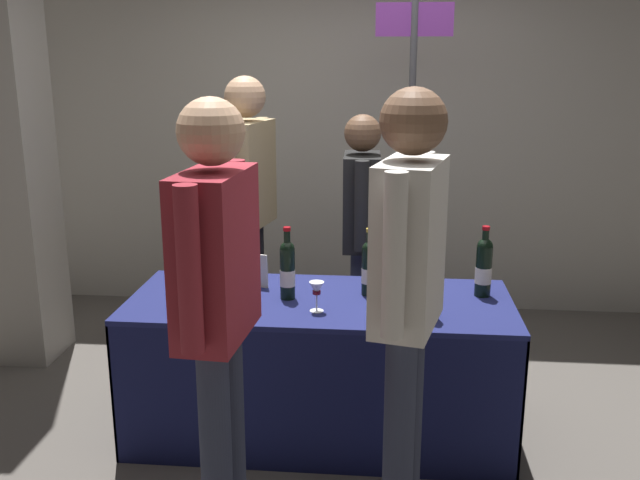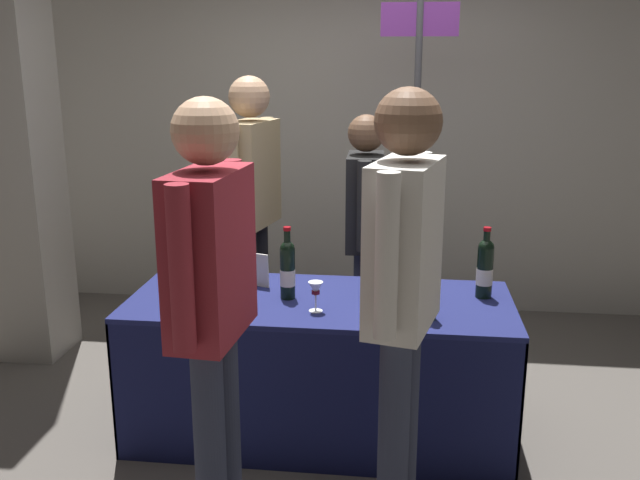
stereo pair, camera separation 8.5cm
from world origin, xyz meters
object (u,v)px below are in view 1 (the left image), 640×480
at_px(booth_signpost, 411,142).
at_px(wine_glass_near_taster, 389,301).
at_px(featured_wine_bottle, 226,269).
at_px(display_bottle_0, 369,267).
at_px(tasting_table, 320,339).
at_px(vendor_presenter, 361,222).
at_px(wine_glass_near_vendor, 316,290).
at_px(taster_foreground_right, 408,277).
at_px(wine_glass_mid, 181,287).
at_px(flower_vase, 206,283).

bearing_deg(booth_signpost, wine_glass_near_taster, -94.80).
relative_size(featured_wine_bottle, display_bottle_0, 0.88).
relative_size(tasting_table, vendor_presenter, 1.21).
relative_size(featured_wine_bottle, wine_glass_near_vendor, 2.10).
bearing_deg(booth_signpost, wine_glass_near_vendor, -108.85).
distance_m(taster_foreground_right, booth_signpost, 1.92).
height_order(featured_wine_bottle, wine_glass_mid, featured_wine_bottle).
height_order(wine_glass_near_taster, vendor_presenter, vendor_presenter).
distance_m(display_bottle_0, wine_glass_mid, 0.92).
bearing_deg(flower_vase, display_bottle_0, 12.43).
bearing_deg(wine_glass_near_vendor, wine_glass_near_taster, -17.09).
distance_m(display_bottle_0, booth_signpost, 1.22).
height_order(display_bottle_0, wine_glass_mid, display_bottle_0).
height_order(featured_wine_bottle, booth_signpost, booth_signpost).
height_order(tasting_table, taster_foreground_right, taster_foreground_right).
height_order(wine_glass_near_vendor, wine_glass_near_taster, wine_glass_near_vendor).
relative_size(featured_wine_bottle, vendor_presenter, 0.19).
bearing_deg(featured_wine_bottle, flower_vase, -118.09).
xyz_separation_m(display_bottle_0, taster_foreground_right, (0.16, -0.81, 0.21)).
distance_m(featured_wine_bottle, vendor_presenter, 0.99).
xyz_separation_m(wine_glass_near_taster, booth_signpost, (0.12, 1.46, 0.53)).
bearing_deg(vendor_presenter, wine_glass_mid, -42.02).
bearing_deg(tasting_table, featured_wine_bottle, 174.46).
distance_m(display_bottle_0, vendor_presenter, 0.71).
xyz_separation_m(tasting_table, booth_signpost, (0.46, 1.18, 0.85)).
height_order(wine_glass_near_taster, booth_signpost, booth_signpost).
relative_size(tasting_table, wine_glass_near_vendor, 13.08).
xyz_separation_m(wine_glass_mid, flower_vase, (0.10, 0.09, -0.01)).
bearing_deg(taster_foreground_right, tasting_table, 42.51).
relative_size(tasting_table, taster_foreground_right, 1.06).
bearing_deg(tasting_table, booth_signpost, 68.82).
bearing_deg(vendor_presenter, wine_glass_near_vendor, -12.08).
distance_m(featured_wine_bottle, flower_vase, 0.15).
relative_size(wine_glass_near_vendor, vendor_presenter, 0.09).
xyz_separation_m(taster_foreground_right, booth_signpost, (0.06, 1.90, 0.28)).
relative_size(wine_glass_mid, wine_glass_near_taster, 0.99).
distance_m(tasting_table, wine_glass_near_taster, 0.53).
distance_m(wine_glass_mid, wine_glass_near_taster, 0.99).
bearing_deg(vendor_presenter, taster_foreground_right, 6.75).
relative_size(tasting_table, display_bottle_0, 5.51).
bearing_deg(wine_glass_near_taster, tasting_table, 140.82).
bearing_deg(featured_wine_bottle, tasting_table, -5.54).
bearing_deg(booth_signpost, flower_vase, -128.38).
height_order(flower_vase, booth_signpost, booth_signpost).
height_order(featured_wine_bottle, taster_foreground_right, taster_foreground_right).
bearing_deg(booth_signpost, featured_wine_bottle, -129.40).
relative_size(wine_glass_near_vendor, wine_glass_mid, 1.04).
distance_m(tasting_table, display_bottle_0, 0.43).
height_order(featured_wine_bottle, display_bottle_0, display_bottle_0).
bearing_deg(display_bottle_0, wine_glass_near_taster, -74.37).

